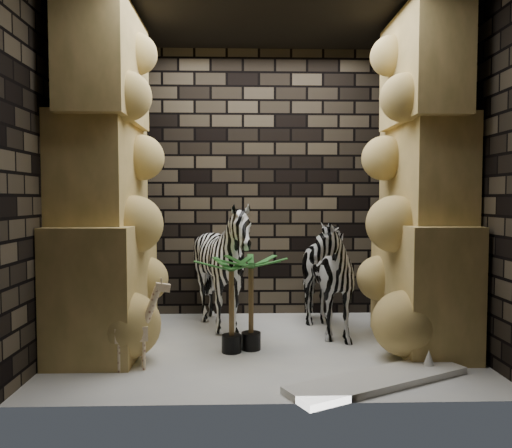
{
  "coord_description": "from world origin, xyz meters",
  "views": [
    {
      "loc": [
        -0.2,
        -4.35,
        1.33
      ],
      "look_at": [
        -0.06,
        0.15,
        1.09
      ],
      "focal_mm": 34.56,
      "sensor_mm": 36.0,
      "label": 1
    }
  ],
  "objects_px": {
    "zebra_right": "(317,266)",
    "palm_back": "(231,305)",
    "surfboard": "(379,380)",
    "giraffe_toy": "(131,324)",
    "zebra_left": "(223,274)",
    "palm_front": "(251,303)"
  },
  "relations": [
    {
      "from": "zebra_left",
      "to": "palm_front",
      "type": "xyz_separation_m",
      "value": [
        0.27,
        -0.6,
        -0.16
      ]
    },
    {
      "from": "zebra_right",
      "to": "zebra_left",
      "type": "xyz_separation_m",
      "value": [
        -0.92,
        0.1,
        -0.09
      ]
    },
    {
      "from": "giraffe_toy",
      "to": "palm_back",
      "type": "height_order",
      "value": "palm_back"
    },
    {
      "from": "palm_back",
      "to": "surfboard",
      "type": "bearing_deg",
      "value": -34.84
    },
    {
      "from": "giraffe_toy",
      "to": "palm_front",
      "type": "distance_m",
      "value": 1.05
    },
    {
      "from": "palm_back",
      "to": "surfboard",
      "type": "height_order",
      "value": "palm_back"
    },
    {
      "from": "giraffe_toy",
      "to": "palm_front",
      "type": "xyz_separation_m",
      "value": [
        0.93,
        0.48,
        0.06
      ]
    },
    {
      "from": "zebra_right",
      "to": "giraffe_toy",
      "type": "xyz_separation_m",
      "value": [
        -1.58,
        -0.98,
        -0.31
      ]
    },
    {
      "from": "giraffe_toy",
      "to": "palm_back",
      "type": "relative_size",
      "value": 0.88
    },
    {
      "from": "zebra_right",
      "to": "zebra_left",
      "type": "height_order",
      "value": "zebra_right"
    },
    {
      "from": "giraffe_toy",
      "to": "palm_back",
      "type": "distance_m",
      "value": 0.87
    },
    {
      "from": "palm_front",
      "to": "giraffe_toy",
      "type": "bearing_deg",
      "value": -152.61
    },
    {
      "from": "zebra_right",
      "to": "zebra_left",
      "type": "bearing_deg",
      "value": 161.41
    },
    {
      "from": "zebra_right",
      "to": "surfboard",
      "type": "bearing_deg",
      "value": -91.49
    },
    {
      "from": "zebra_right",
      "to": "palm_back",
      "type": "relative_size",
      "value": 1.63
    },
    {
      "from": "zebra_right",
      "to": "palm_back",
      "type": "xyz_separation_m",
      "value": [
        -0.82,
        -0.57,
        -0.26
      ]
    },
    {
      "from": "palm_front",
      "to": "zebra_right",
      "type": "bearing_deg",
      "value": 37.43
    },
    {
      "from": "palm_back",
      "to": "surfboard",
      "type": "distance_m",
      "value": 1.36
    },
    {
      "from": "zebra_right",
      "to": "surfboard",
      "type": "relative_size",
      "value": 0.93
    },
    {
      "from": "zebra_left",
      "to": "giraffe_toy",
      "type": "xyz_separation_m",
      "value": [
        -0.67,
        -1.08,
        -0.22
      ]
    },
    {
      "from": "giraffe_toy",
      "to": "zebra_right",
      "type": "bearing_deg",
      "value": 15.89
    },
    {
      "from": "zebra_right",
      "to": "zebra_left",
      "type": "distance_m",
      "value": 0.93
    }
  ]
}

